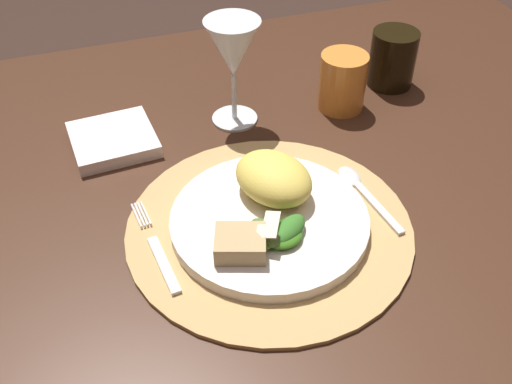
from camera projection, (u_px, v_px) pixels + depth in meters
dining_table at (269, 251)px, 0.89m from camera, size 1.31×0.95×0.73m
placemat at (269, 227)px, 0.73m from camera, size 0.35×0.35×0.01m
dinner_plate at (269, 221)px, 0.73m from camera, size 0.24×0.24×0.02m
pasta_serving at (274, 178)px, 0.74m from camera, size 0.12×0.13×0.05m
salad_greens at (275, 234)px, 0.69m from camera, size 0.10×0.06×0.03m
bread_piece at (240, 244)px, 0.67m from camera, size 0.07×0.06×0.02m
fork at (157, 250)px, 0.70m from camera, size 0.03×0.16×0.00m
spoon at (359, 187)px, 0.78m from camera, size 0.03×0.14×0.01m
napkin at (113, 140)px, 0.86m from camera, size 0.12×0.12×0.02m
wine_glass at (230, 52)px, 0.84m from camera, size 0.08×0.08×0.16m
amber_tumbler at (342, 82)px, 0.92m from camera, size 0.07×0.07×0.09m
dark_tumbler at (393, 59)px, 0.97m from camera, size 0.07×0.07×0.09m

